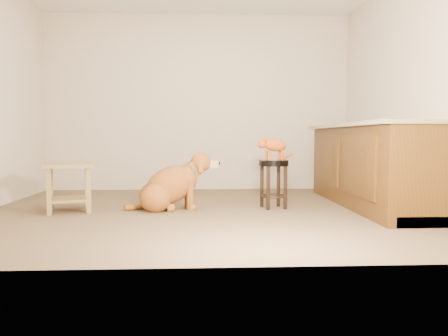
{
  "coord_description": "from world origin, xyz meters",
  "views": [
    {
      "loc": [
        0.07,
        -4.58,
        0.78
      ],
      "look_at": [
        0.3,
        0.18,
        0.45
      ],
      "focal_mm": 35.0,
      "sensor_mm": 36.0,
      "label": 1
    }
  ],
  "objects": [
    {
      "name": "tabby_kitten",
      "position": [
        0.84,
        0.19,
        0.69
      ],
      "size": [
        0.44,
        0.24,
        0.29
      ],
      "rotation": [
        0.0,
        0.0,
        0.21
      ],
      "color": "#A24210",
      "rests_on": "padded_stool"
    },
    {
      "name": "golden_retriever",
      "position": [
        -0.29,
        0.15,
        0.25
      ],
      "size": [
        1.04,
        0.56,
        0.66
      ],
      "rotation": [
        0.0,
        0.0,
        0.16
      ],
      "color": "brown",
      "rests_on": "ground"
    },
    {
      "name": "cabinet_run",
      "position": [
        1.94,
        0.3,
        0.44
      ],
      "size": [
        0.7,
        2.56,
        0.94
      ],
      "color": "#472B0C",
      "rests_on": "ground"
    },
    {
      "name": "side_table",
      "position": [
        -1.35,
        0.08,
        0.34
      ],
      "size": [
        0.61,
        0.61,
        0.51
      ],
      "rotation": [
        0.0,
        0.0,
        0.29
      ],
      "color": "olive",
      "rests_on": "ground"
    },
    {
      "name": "padded_stool",
      "position": [
        0.85,
        0.2,
        0.38
      ],
      "size": [
        0.33,
        0.33,
        0.54
      ],
      "rotation": [
        0.0,
        0.0,
        0.21
      ],
      "color": "black",
      "rests_on": "ground"
    },
    {
      "name": "floor",
      "position": [
        0.0,
        0.0,
        0.0
      ],
      "size": [
        4.5,
        4.0,
        0.01
      ],
      "primitive_type": "cube",
      "color": "brown",
      "rests_on": "ground"
    },
    {
      "name": "room_shell",
      "position": [
        0.0,
        0.0,
        1.68
      ],
      "size": [
        4.54,
        4.04,
        2.62
      ],
      "color": "beige",
      "rests_on": "ground"
    },
    {
      "name": "wood_stool",
      "position": [
        1.85,
        0.71,
        0.35
      ],
      "size": [
        0.42,
        0.42,
        0.67
      ],
      "rotation": [
        0.0,
        0.0,
        0.17
      ],
      "color": "brown",
      "rests_on": "ground"
    }
  ]
}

